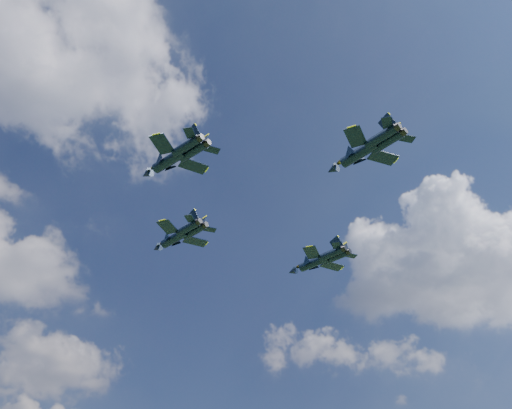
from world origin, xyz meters
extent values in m
cylinder|color=black|center=(-1.59, 27.62, 64.72)|extent=(4.55, 9.04, 1.79)
cone|color=black|center=(-3.43, 33.08, 64.72)|extent=(2.42, 2.99, 1.69)
ellipsoid|color=brown|center=(-2.64, 30.73, 65.27)|extent=(1.83, 3.00, 0.81)
cube|color=black|center=(-4.34, 24.60, 64.72)|extent=(5.15, 4.93, 0.18)
cube|color=black|center=(2.43, 26.88, 64.72)|extent=(4.71, 2.85, 0.18)
cube|color=black|center=(-1.72, 19.93, 64.72)|extent=(2.72, 2.76, 0.14)
cube|color=black|center=(3.17, 21.58, 64.72)|extent=(2.59, 1.86, 0.14)
cube|color=black|center=(-0.56, 21.16, 66.11)|extent=(1.62, 2.57, 2.99)
cube|color=black|center=(1.51, 21.85, 66.11)|extent=(1.55, 2.96, 2.99)
cylinder|color=black|center=(-12.31, 2.55, 61.66)|extent=(4.70, 8.44, 1.68)
cone|color=black|center=(-14.34, 7.59, 61.66)|extent=(2.38, 2.85, 1.59)
ellipsoid|color=brown|center=(-13.46, 5.42, 62.17)|extent=(1.85, 2.82, 0.77)
cube|color=black|center=(-14.74, -0.44, 61.66)|extent=(4.79, 4.74, 0.17)
cube|color=black|center=(-8.49, 2.07, 61.66)|extent=(4.31, 2.44, 0.17)
cube|color=black|center=(-12.03, -4.69, 61.66)|extent=(2.52, 2.62, 0.13)
cube|color=black|center=(-7.51, -2.88, 61.66)|extent=(2.38, 1.64, 0.13)
cube|color=black|center=(-11.00, -3.47, 62.97)|extent=(1.66, 2.35, 2.82)
cube|color=black|center=(-9.09, -2.71, 62.97)|extent=(1.50, 2.77, 2.82)
cylinder|color=black|center=(24.40, 17.49, 61.15)|extent=(4.66, 8.69, 1.73)
cone|color=black|center=(22.44, 22.70, 61.15)|extent=(2.41, 2.91, 1.63)
ellipsoid|color=brown|center=(23.28, 20.46, 61.67)|extent=(1.85, 2.90, 0.79)
cube|color=black|center=(21.84, 14.48, 61.15)|extent=(4.94, 4.82, 0.17)
cube|color=black|center=(28.30, 16.91, 61.15)|extent=(4.47, 2.60, 0.17)
cube|color=black|center=(24.53, 10.06, 61.15)|extent=(2.60, 2.68, 0.13)
cube|color=black|center=(29.20, 11.82, 61.15)|extent=(2.47, 1.72, 0.13)
cube|color=black|center=(25.60, 11.28, 62.49)|extent=(1.65, 2.44, 2.89)
cube|color=black|center=(27.58, 12.03, 62.49)|extent=(1.52, 2.85, 2.89)
cylinder|color=black|center=(13.75, -11.96, 62.83)|extent=(3.96, 8.90, 1.75)
cone|color=black|center=(12.29, -6.51, 62.83)|extent=(2.25, 2.87, 1.65)
ellipsoid|color=brown|center=(12.92, -8.86, 63.36)|extent=(1.64, 2.93, 0.80)
cube|color=black|center=(10.87, -14.74, 62.83)|extent=(5.09, 4.71, 0.17)
cube|color=black|center=(17.63, -12.93, 62.83)|extent=(4.75, 3.05, 0.17)
cube|color=black|center=(13.15, -19.47, 62.83)|extent=(2.70, 2.66, 0.14)
cube|color=black|center=(18.03, -18.16, 62.83)|extent=(2.60, 1.94, 0.14)
cube|color=black|center=(14.36, -18.34, 64.19)|extent=(1.43, 2.60, 2.93)
cube|color=black|center=(16.42, -17.78, 64.19)|extent=(1.46, 2.91, 2.93)
camera|label=1|loc=(-32.78, -63.50, 3.41)|focal=40.00mm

